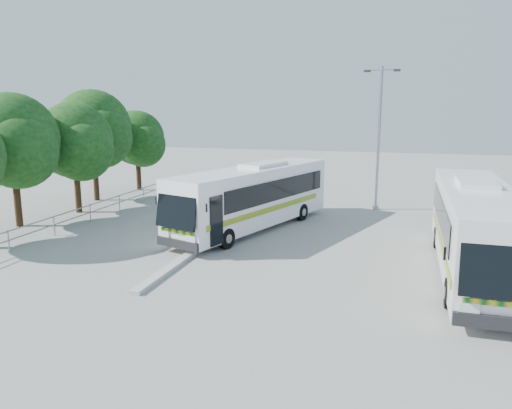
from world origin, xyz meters
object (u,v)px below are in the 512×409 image
(tree_far_e, at_px, (138,138))
(coach_adjacent, at_px, (476,228))
(tree_far_c, at_px, (75,141))
(coach_main, at_px, (253,196))
(lamppost, at_px, (379,132))
(tree_far_d, at_px, (94,128))
(tree_far_b, at_px, (13,139))

(tree_far_e, xyz_separation_m, coach_adjacent, (21.55, -13.77, -2.09))
(tree_far_c, bearing_deg, coach_adjacent, -14.82)
(coach_main, xyz_separation_m, lamppost, (5.85, 6.86, 2.97))
(tree_far_c, xyz_separation_m, coach_main, (11.11, -1.16, -2.52))
(tree_far_d, distance_m, tree_far_e, 4.65)
(tree_far_d, relative_size, tree_far_e, 1.24)
(tree_far_b, relative_size, lamppost, 0.82)
(tree_far_b, distance_m, tree_far_c, 4.01)
(tree_far_b, height_order, coach_adjacent, tree_far_b)
(tree_far_d, height_order, coach_adjacent, tree_far_d)
(tree_far_c, height_order, lamppost, lamppost)
(lamppost, bearing_deg, tree_far_b, -144.66)
(tree_far_d, xyz_separation_m, lamppost, (18.15, 2.00, -0.11))
(tree_far_d, relative_size, coach_adjacent, 0.62)
(tree_far_b, bearing_deg, tree_far_d, 92.23)
(lamppost, bearing_deg, coach_adjacent, -63.00)
(tree_far_d, relative_size, lamppost, 0.86)
(tree_far_d, distance_m, coach_main, 13.58)
(coach_main, height_order, coach_adjacent, coach_adjacent)
(tree_far_e, xyz_separation_m, lamppost, (17.47, -2.50, 0.82))
(tree_far_b, height_order, lamppost, lamppost)
(coach_main, relative_size, lamppost, 1.36)
(tree_far_d, height_order, lamppost, lamppost)
(coach_main, bearing_deg, tree_far_b, -148.52)
(lamppost, bearing_deg, tree_far_c, -154.35)
(tree_far_b, xyz_separation_m, tree_far_d, (-0.30, 7.60, 0.25))
(tree_far_b, bearing_deg, lamppost, 28.26)
(tree_far_c, relative_size, coach_adjacent, 0.55)
(coach_adjacent, bearing_deg, lamppost, 110.85)
(coach_adjacent, xyz_separation_m, lamppost, (-4.08, 11.27, 2.91))
(coach_main, relative_size, coach_adjacent, 0.97)
(tree_far_c, xyz_separation_m, coach_adjacent, (21.05, -5.57, -2.46))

